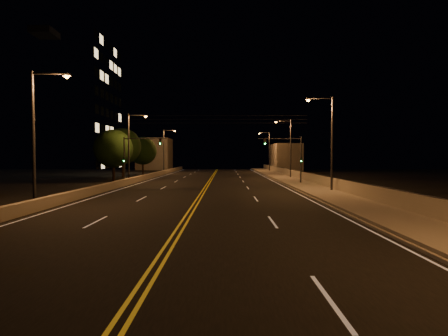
{
  "coord_description": "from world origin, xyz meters",
  "views": [
    {
      "loc": [
        2.08,
        -5.89,
        3.33
      ],
      "look_at": [
        2.0,
        18.0,
        2.5
      ],
      "focal_mm": 26.0,
      "sensor_mm": 36.0,
      "label": 1
    }
  ],
  "objects_px": {
    "streetlight_1": "(329,137)",
    "streetlight_2": "(289,145)",
    "building_tower": "(46,105)",
    "tree_0": "(113,149)",
    "tree_1": "(123,146)",
    "tree_2": "(143,151)",
    "streetlight_5": "(131,143)",
    "streetlight_3": "(268,149)",
    "streetlight_6": "(165,148)",
    "traffic_signal_right": "(292,154)",
    "streetlight_4": "(38,129)",
    "traffic_signal_left": "(133,154)"
  },
  "relations": [
    {
      "from": "streetlight_1",
      "to": "streetlight_2",
      "type": "bearing_deg",
      "value": 90.0
    },
    {
      "from": "building_tower",
      "to": "tree_0",
      "type": "distance_m",
      "value": 26.93
    },
    {
      "from": "tree_1",
      "to": "tree_2",
      "type": "relative_size",
      "value": 1.14
    },
    {
      "from": "streetlight_1",
      "to": "streetlight_5",
      "type": "relative_size",
      "value": 1.0
    },
    {
      "from": "streetlight_3",
      "to": "streetlight_5",
      "type": "xyz_separation_m",
      "value": [
        -21.42,
        -29.76,
        0.0
      ]
    },
    {
      "from": "streetlight_3",
      "to": "streetlight_6",
      "type": "relative_size",
      "value": 1.0
    },
    {
      "from": "streetlight_1",
      "to": "tree_1",
      "type": "height_order",
      "value": "streetlight_1"
    },
    {
      "from": "streetlight_3",
      "to": "traffic_signal_right",
      "type": "distance_m",
      "value": 32.9
    },
    {
      "from": "streetlight_1",
      "to": "streetlight_4",
      "type": "height_order",
      "value": "same"
    },
    {
      "from": "streetlight_5",
      "to": "streetlight_4",
      "type": "bearing_deg",
      "value": -90.0
    },
    {
      "from": "streetlight_5",
      "to": "tree_1",
      "type": "distance_m",
      "value": 12.32
    },
    {
      "from": "streetlight_1",
      "to": "tree_1",
      "type": "distance_m",
      "value": 34.86
    },
    {
      "from": "streetlight_3",
      "to": "traffic_signal_right",
      "type": "bearing_deg",
      "value": -92.72
    },
    {
      "from": "building_tower",
      "to": "tree_2",
      "type": "height_order",
      "value": "building_tower"
    },
    {
      "from": "traffic_signal_left",
      "to": "tree_2",
      "type": "relative_size",
      "value": 0.81
    },
    {
      "from": "traffic_signal_right",
      "to": "traffic_signal_left",
      "type": "bearing_deg",
      "value": 180.0
    },
    {
      "from": "streetlight_6",
      "to": "tree_1",
      "type": "bearing_deg",
      "value": -111.0
    },
    {
      "from": "streetlight_2",
      "to": "streetlight_1",
      "type": "bearing_deg",
      "value": -90.0
    },
    {
      "from": "streetlight_2",
      "to": "streetlight_4",
      "type": "height_order",
      "value": "same"
    },
    {
      "from": "streetlight_1",
      "to": "traffic_signal_right",
      "type": "relative_size",
      "value": 1.55
    },
    {
      "from": "building_tower",
      "to": "streetlight_4",
      "type": "bearing_deg",
      "value": -61.71
    },
    {
      "from": "streetlight_6",
      "to": "tree_2",
      "type": "height_order",
      "value": "streetlight_6"
    },
    {
      "from": "tree_2",
      "to": "building_tower",
      "type": "bearing_deg",
      "value": 178.08
    },
    {
      "from": "traffic_signal_right",
      "to": "tree_0",
      "type": "distance_m",
      "value": 23.71
    },
    {
      "from": "streetlight_4",
      "to": "streetlight_5",
      "type": "distance_m",
      "value": 20.47
    },
    {
      "from": "streetlight_2",
      "to": "tree_2",
      "type": "bearing_deg",
      "value": 153.17
    },
    {
      "from": "streetlight_1",
      "to": "traffic_signal_right",
      "type": "bearing_deg",
      "value": 100.24
    },
    {
      "from": "streetlight_2",
      "to": "traffic_signal_left",
      "type": "bearing_deg",
      "value": -153.91
    },
    {
      "from": "tree_0",
      "to": "traffic_signal_left",
      "type": "bearing_deg",
      "value": -52.95
    },
    {
      "from": "traffic_signal_right",
      "to": "traffic_signal_left",
      "type": "xyz_separation_m",
      "value": [
        -18.7,
        0.0,
        0.0
      ]
    },
    {
      "from": "streetlight_2",
      "to": "streetlight_6",
      "type": "relative_size",
      "value": 1.0
    },
    {
      "from": "streetlight_2",
      "to": "tree_2",
      "type": "distance_m",
      "value": 27.87
    },
    {
      "from": "streetlight_1",
      "to": "streetlight_6",
      "type": "bearing_deg",
      "value": 121.27
    },
    {
      "from": "building_tower",
      "to": "tree_0",
      "type": "bearing_deg",
      "value": -43.01
    },
    {
      "from": "traffic_signal_right",
      "to": "traffic_signal_left",
      "type": "distance_m",
      "value": 18.7
    },
    {
      "from": "streetlight_2",
      "to": "tree_1",
      "type": "height_order",
      "value": "streetlight_2"
    },
    {
      "from": "building_tower",
      "to": "traffic_signal_left",
      "type": "bearing_deg",
      "value": -45.18
    },
    {
      "from": "streetlight_1",
      "to": "streetlight_5",
      "type": "height_order",
      "value": "same"
    },
    {
      "from": "streetlight_4",
      "to": "tree_2",
      "type": "height_order",
      "value": "streetlight_4"
    },
    {
      "from": "streetlight_3",
      "to": "streetlight_4",
      "type": "relative_size",
      "value": 1.0
    },
    {
      "from": "building_tower",
      "to": "tree_2",
      "type": "distance_m",
      "value": 20.28
    },
    {
      "from": "streetlight_1",
      "to": "traffic_signal_left",
      "type": "height_order",
      "value": "streetlight_1"
    },
    {
      "from": "tree_2",
      "to": "streetlight_6",
      "type": "bearing_deg",
      "value": 50.21
    },
    {
      "from": "tree_0",
      "to": "streetlight_4",
      "type": "bearing_deg",
      "value": -82.26
    },
    {
      "from": "streetlight_1",
      "to": "streetlight_4",
      "type": "relative_size",
      "value": 1.0
    },
    {
      "from": "streetlight_3",
      "to": "tree_1",
      "type": "xyz_separation_m",
      "value": [
        -26.09,
        -18.36,
        -0.07
      ]
    },
    {
      "from": "building_tower",
      "to": "tree_1",
      "type": "bearing_deg",
      "value": -26.75
    },
    {
      "from": "streetlight_4",
      "to": "tree_1",
      "type": "xyz_separation_m",
      "value": [
        -4.67,
        31.87,
        -0.07
      ]
    },
    {
      "from": "streetlight_5",
      "to": "tree_2",
      "type": "relative_size",
      "value": 1.25
    },
    {
      "from": "traffic_signal_left",
      "to": "streetlight_2",
      "type": "bearing_deg",
      "value": 26.09
    }
  ]
}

